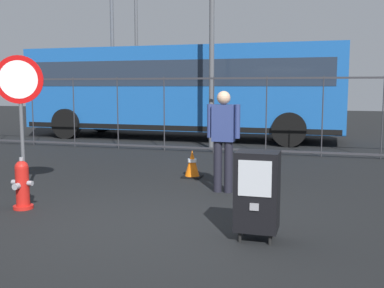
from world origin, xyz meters
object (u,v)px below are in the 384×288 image
(newspaper_box_primary, at_px, (257,191))
(street_light_near_left, at_px, (136,29))
(bus_near, at_px, (182,87))
(stop_sign, at_px, (20,95))
(pedestrian, at_px, (223,135))
(street_light_far_left, at_px, (112,16))
(traffic_cone, at_px, (192,164))
(fire_hydrant, at_px, (22,185))

(newspaper_box_primary, xyz_separation_m, street_light_near_left, (-7.40, 13.94, 3.67))
(newspaper_box_primary, height_order, bus_near, bus_near)
(stop_sign, distance_m, pedestrian, 3.31)
(newspaper_box_primary, height_order, street_light_far_left, street_light_far_left)
(stop_sign, height_order, bus_near, bus_near)
(traffic_cone, relative_size, street_light_near_left, 0.07)
(street_light_near_left, height_order, street_light_far_left, street_light_far_left)
(newspaper_box_primary, distance_m, street_light_far_left, 14.49)
(street_light_near_left, distance_m, street_light_far_left, 2.18)
(stop_sign, bearing_deg, pedestrian, 19.18)
(street_light_near_left, bearing_deg, traffic_cone, -61.97)
(street_light_near_left, relative_size, street_light_far_left, 0.94)
(traffic_cone, bearing_deg, street_light_far_left, 124.21)
(fire_hydrant, bearing_deg, pedestrian, 36.21)
(newspaper_box_primary, bearing_deg, street_light_near_left, 117.97)
(traffic_cone, relative_size, bus_near, 0.05)
(newspaper_box_primary, height_order, street_light_near_left, street_light_near_left)
(pedestrian, height_order, bus_near, bus_near)
(newspaper_box_primary, bearing_deg, bus_near, 112.23)
(pedestrian, distance_m, bus_near, 8.16)
(traffic_cone, bearing_deg, newspaper_box_primary, -62.25)
(stop_sign, xyz_separation_m, street_light_far_left, (-3.54, 10.60, 2.87))
(bus_near, bearing_deg, fire_hydrant, -85.80)
(pedestrian, bearing_deg, newspaper_box_primary, -68.28)
(stop_sign, relative_size, pedestrian, 1.34)
(stop_sign, bearing_deg, fire_hydrant, -54.57)
(fire_hydrant, height_order, street_light_far_left, street_light_far_left)
(newspaper_box_primary, bearing_deg, stop_sign, 163.47)
(pedestrian, distance_m, street_light_near_left, 13.78)
(fire_hydrant, height_order, stop_sign, stop_sign)
(bus_near, xyz_separation_m, street_light_far_left, (-3.51, 2.02, 2.76))
(street_light_far_left, bearing_deg, traffic_cone, -55.79)
(pedestrian, xyz_separation_m, bus_near, (-3.09, 7.51, 0.76))
(fire_hydrant, distance_m, traffic_cone, 3.35)
(stop_sign, relative_size, bus_near, 0.21)
(newspaper_box_primary, height_order, pedestrian, pedestrian)
(fire_hydrant, xyz_separation_m, newspaper_box_primary, (3.41, -0.40, 0.22))
(stop_sign, distance_m, traffic_cone, 3.36)
(pedestrian, height_order, street_light_near_left, street_light_near_left)
(street_light_far_left, bearing_deg, bus_near, -29.92)
(newspaper_box_primary, bearing_deg, fire_hydrant, 173.30)
(pedestrian, bearing_deg, bus_near, 112.38)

